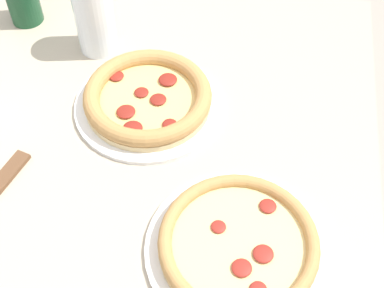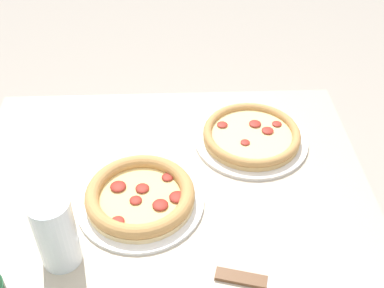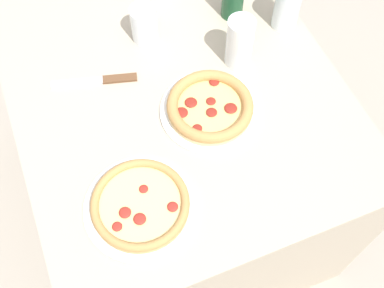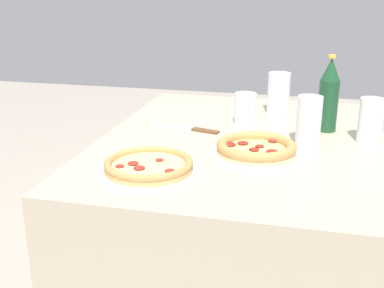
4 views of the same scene
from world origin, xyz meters
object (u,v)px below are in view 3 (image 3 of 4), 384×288
Objects in this scene: pizza_pepperoni at (210,107)px; glass_water at (239,44)px; pizza_veggie at (140,205)px; glass_mango_juice at (287,9)px; glass_orange_juice at (144,26)px; knife at (99,81)px.

pizza_pepperoni is 0.20m from glass_water.
pizza_veggie is (0.19, -0.26, -0.00)m from pizza_pepperoni.
pizza_veggie is 1.98× the size of glass_mango_juice.
glass_mango_juice is 1.24× the size of glass_orange_juice.
glass_water is 0.65× the size of knife.
glass_water reaches higher than knife.
pizza_pepperoni is at bearing -46.87° from glass_water.
glass_orange_juice is 0.21m from knife.
glass_mango_juice is at bearing 75.64° from glass_orange_juice.
pizza_pepperoni is at bearing 126.73° from pizza_veggie.
pizza_veggie reaches higher than knife.
glass_water is at bearing 79.05° from knife.
pizza_pepperoni is 0.32m from knife.
pizza_veggie is 2.46× the size of glass_orange_juice.
glass_mango_juice is at bearing 90.09° from knife.
glass_orange_juice is (-0.10, -0.40, -0.01)m from glass_mango_juice.
pizza_pepperoni reaches higher than pizza_veggie.
glass_water reaches higher than glass_mango_juice.
glass_mango_juice reaches higher than glass_orange_juice.
pizza_pepperoni reaches higher than knife.
pizza_pepperoni is at bearing 49.85° from knife.
glass_orange_juice is at bearing 159.82° from pizza_veggie.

